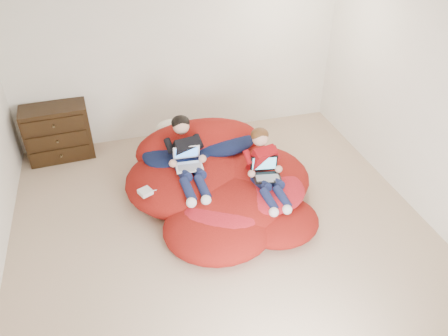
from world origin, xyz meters
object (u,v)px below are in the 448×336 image
(beanbag_pile, at_px, (219,182))
(laptop_white, at_px, (188,160))
(older_boy, at_px, (186,154))
(dresser, at_px, (58,133))
(younger_boy, at_px, (265,165))
(laptop_black, at_px, (266,171))

(beanbag_pile, distance_m, laptop_white, 0.55)
(older_boy, relative_size, laptop_white, 3.26)
(dresser, distance_m, younger_boy, 3.18)
(beanbag_pile, bearing_deg, laptop_white, 171.72)
(beanbag_pile, height_order, laptop_white, laptop_white)
(dresser, relative_size, laptop_white, 2.70)
(dresser, relative_size, laptop_black, 2.57)
(beanbag_pile, distance_m, older_boy, 0.60)
(beanbag_pile, bearing_deg, younger_boy, -30.85)
(older_boy, relative_size, younger_boy, 1.17)
(dresser, xyz_separation_m, laptop_black, (2.54, -1.94, 0.15))
(laptop_white, distance_m, laptop_black, 0.98)
(beanbag_pile, bearing_deg, dresser, 141.80)
(beanbag_pile, height_order, younger_boy, younger_boy)
(dresser, distance_m, laptop_black, 3.20)
(older_boy, distance_m, younger_boy, 1.00)
(beanbag_pile, xyz_separation_m, laptop_black, (0.50, -0.34, 0.32))
(laptop_white, relative_size, laptop_black, 0.95)
(older_boy, bearing_deg, laptop_white, -90.00)
(dresser, bearing_deg, younger_boy, -36.84)
(laptop_white, bearing_deg, dresser, 136.82)
(laptop_black, bearing_deg, beanbag_pile, 145.70)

